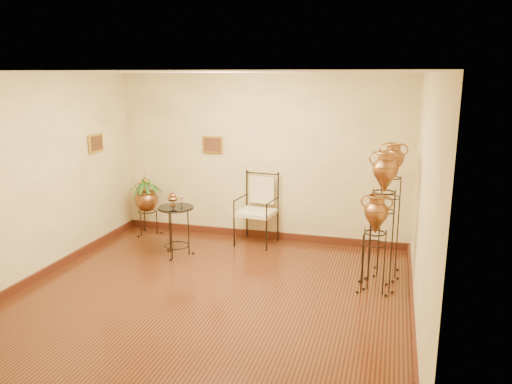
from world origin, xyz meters
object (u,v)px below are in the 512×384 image
(planter_urn, at_px, (146,197))
(side_table, at_px, (176,230))
(amphora_tall, at_px, (390,208))
(amphora_mid, at_px, (382,219))
(armchair, at_px, (256,210))

(planter_urn, bearing_deg, side_table, -42.10)
(amphora_tall, bearing_deg, amphora_mid, -100.29)
(armchair, bearing_deg, amphora_mid, -24.09)
(amphora_mid, bearing_deg, amphora_tall, 79.71)
(amphora_tall, distance_m, armchair, 2.29)
(amphora_tall, bearing_deg, side_table, -177.92)
(armchair, xyz_separation_m, side_table, (-1.05, -0.87, -0.18))
(armchair, bearing_deg, planter_urn, -173.13)
(side_table, bearing_deg, amphora_tall, 2.08)
(amphora_tall, distance_m, amphora_mid, 0.48)
(planter_urn, bearing_deg, amphora_tall, -10.32)
(armchair, bearing_deg, side_table, -133.44)
(amphora_mid, relative_size, armchair, 1.57)
(planter_urn, height_order, side_table, planter_urn)
(amphora_mid, bearing_deg, side_table, 173.40)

